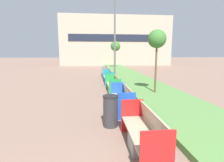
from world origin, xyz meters
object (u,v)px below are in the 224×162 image
bench_blue_frame (122,101)px  litter_bin (111,111)px  bench_red_frame (143,135)px  sapling_tree_near (157,40)px  bench_grey_frame (106,74)px  street_lamp_post (115,21)px  sapling_tree_far (115,46)px  bench_green_frame (114,86)px  bench_teal_frame (109,78)px

bench_blue_frame → litter_bin: 1.57m
bench_red_frame → sapling_tree_near: size_ratio=0.59×
bench_blue_frame → bench_grey_frame: bearing=90.0°
bench_blue_frame → bench_grey_frame: 9.25m
bench_blue_frame → street_lamp_post: 8.73m
litter_bin → sapling_tree_near: sapling_tree_near is taller
litter_bin → sapling_tree_far: (2.71, 20.49, 2.69)m
bench_grey_frame → sapling_tree_far: sapling_tree_far is taller
bench_blue_frame → sapling_tree_near: size_ratio=0.61×
bench_blue_frame → litter_bin: size_ratio=2.14×
bench_green_frame → bench_grey_frame: same height
bench_blue_frame → bench_green_frame: same height
sapling_tree_near → litter_bin: bearing=-126.5°
bench_blue_frame → bench_grey_frame: (0.00, 9.25, 0.01)m
bench_red_frame → sapling_tree_near: bearing=67.5°
sapling_tree_far → sapling_tree_near: bearing=-90.0°
bench_teal_frame → bench_grey_frame: (0.00, 3.12, 0.00)m
street_lamp_post → bench_grey_frame: bearing=110.1°
sapling_tree_near → bench_blue_frame: bearing=-133.4°
bench_teal_frame → litter_bin: (-0.61, -7.57, 0.11)m
sapling_tree_near → sapling_tree_far: sapling_tree_far is taller
bench_blue_frame → sapling_tree_far: size_ratio=0.53×
litter_bin → sapling_tree_near: size_ratio=0.28×
bench_red_frame → bench_teal_frame: (0.00, 8.99, 0.01)m
bench_green_frame → bench_teal_frame: same height
bench_teal_frame → sapling_tree_far: (2.10, 12.92, 2.80)m
bench_green_frame → litter_bin: 4.54m
bench_green_frame → sapling_tree_far: (2.10, 15.99, 2.81)m
litter_bin → sapling_tree_near: (2.71, 3.66, 2.39)m
street_lamp_post → sapling_tree_near: bearing=-74.5°
bench_blue_frame → bench_teal_frame: bearing=90.0°
bench_grey_frame → litter_bin: 10.71m
bench_red_frame → bench_teal_frame: same height
bench_blue_frame → bench_green_frame: (0.00, 3.06, 0.00)m
bench_red_frame → bench_blue_frame: (0.00, 2.86, 0.00)m
bench_grey_frame → litter_bin: litter_bin is taller
sapling_tree_far → bench_red_frame: bearing=-95.5°
bench_blue_frame → litter_bin: litter_bin is taller
bench_red_frame → sapling_tree_far: size_ratio=0.52×
sapling_tree_near → sapling_tree_far: size_ratio=0.87×
bench_green_frame → bench_teal_frame: (0.00, 3.07, 0.00)m
bench_red_frame → bench_teal_frame: size_ratio=0.92×
bench_green_frame → sapling_tree_far: bearing=82.5°
bench_red_frame → sapling_tree_far: 22.19m
sapling_tree_near → bench_grey_frame: bearing=106.6°
street_lamp_post → bench_blue_frame: bearing=-94.6°
bench_red_frame → bench_teal_frame: 8.99m
bench_red_frame → street_lamp_post: 11.31m
bench_red_frame → bench_blue_frame: size_ratio=0.98×
bench_green_frame → street_lamp_post: street_lamp_post is taller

